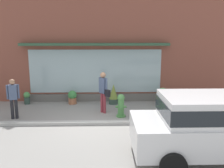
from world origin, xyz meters
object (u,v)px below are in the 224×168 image
object	(u,v)px
pedestrian_with_handbag	(103,89)
potted_plant_near_hydrant	(114,94)
fire_hydrant	(121,105)
potted_plant_doorstep	(163,95)
pedestrian_passerby	(13,96)
potted_plant_trailing_edge	(27,98)
potted_plant_window_left	(72,97)
parked_car_white	(213,124)

from	to	relation	value
pedestrian_with_handbag	potted_plant_near_hydrant	world-z (taller)	pedestrian_with_handbag
fire_hydrant	potted_plant_doorstep	bearing A→B (deg)	37.84
pedestrian_passerby	potted_plant_trailing_edge	xyz separation A→B (m)	(-0.17, 2.05, -0.59)
fire_hydrant	potted_plant_doorstep	distance (m)	2.57
potted_plant_window_left	pedestrian_passerby	bearing A→B (deg)	-134.20
potted_plant_doorstep	pedestrian_passerby	bearing A→B (deg)	-164.57
pedestrian_passerby	potted_plant_window_left	bearing A→B (deg)	28.83
potted_plant_doorstep	fire_hydrant	bearing A→B (deg)	-142.16
pedestrian_passerby	pedestrian_with_handbag	bearing A→B (deg)	-6.54
pedestrian_with_handbag	potted_plant_doorstep	world-z (taller)	pedestrian_with_handbag
potted_plant_doorstep	potted_plant_trailing_edge	xyz separation A→B (m)	(-6.34, 0.35, -0.15)
pedestrian_with_handbag	fire_hydrant	bearing A→B (deg)	12.42
potted_plant_doorstep	pedestrian_with_handbag	bearing A→B (deg)	-158.58
pedestrian_passerby	potted_plant_near_hydrant	size ratio (longest dim) A/B	1.65
pedestrian_passerby	potted_plant_near_hydrant	xyz separation A→B (m)	(3.91, 1.96, -0.45)
pedestrian_with_handbag	potted_plant_trailing_edge	world-z (taller)	pedestrian_with_handbag
potted_plant_doorstep	potted_plant_trailing_edge	size ratio (longest dim) A/B	1.40
potted_plant_doorstep	potted_plant_trailing_edge	bearing A→B (deg)	176.84
potted_plant_near_hydrant	potted_plant_doorstep	size ratio (longest dim) A/B	1.16
potted_plant_window_left	potted_plant_doorstep	xyz separation A→B (m)	(4.20, -0.32, 0.12)
potted_plant_near_hydrant	pedestrian_passerby	bearing A→B (deg)	-153.38
fire_hydrant	potted_plant_window_left	xyz separation A→B (m)	(-2.17, 1.89, -0.14)
parked_car_white	potted_plant_near_hydrant	distance (m)	5.76
potted_plant_window_left	potted_plant_near_hydrant	bearing A→B (deg)	-1.85
parked_car_white	pedestrian_passerby	bearing A→B (deg)	152.43
potted_plant_near_hydrant	potted_plant_window_left	size ratio (longest dim) A/B	1.49
fire_hydrant	pedestrian_passerby	distance (m)	4.16
pedestrian_passerby	potted_plant_near_hydrant	distance (m)	4.39
fire_hydrant	parked_car_white	bearing A→B (deg)	-57.64
fire_hydrant	potted_plant_trailing_edge	size ratio (longest dim) A/B	1.59
pedestrian_with_handbag	potted_plant_trailing_edge	xyz separation A→B (m)	(-3.62, 1.42, -0.69)
pedestrian_with_handbag	pedestrian_passerby	distance (m)	3.50
fire_hydrant	potted_plant_near_hydrant	distance (m)	1.84
pedestrian_passerby	parked_car_white	bearing A→B (deg)	-44.39
pedestrian_with_handbag	potted_plant_window_left	bearing A→B (deg)	-174.45
potted_plant_trailing_edge	potted_plant_near_hydrant	bearing A→B (deg)	-1.33
parked_car_white	potted_plant_near_hydrant	world-z (taller)	parked_car_white
pedestrian_with_handbag	pedestrian_passerby	bearing A→B (deg)	-120.95
fire_hydrant	potted_plant_near_hydrant	size ratio (longest dim) A/B	0.97
potted_plant_doorstep	potted_plant_trailing_edge	world-z (taller)	potted_plant_doorstep
potted_plant_near_hydrant	potted_plant_trailing_edge	world-z (taller)	potted_plant_near_hydrant
parked_car_white	potted_plant_trailing_edge	distance (m)	8.38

